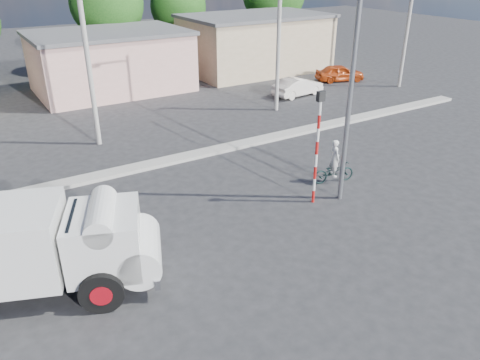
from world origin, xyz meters
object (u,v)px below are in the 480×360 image
car_red (340,73)px  streetlight (349,72)px  car_cream (298,87)px  bicycle (333,172)px  truck (37,246)px  cyclist (334,165)px  traffic_pole (318,139)px

car_red → streetlight: bearing=157.1°
car_cream → streetlight: bearing=140.8°
car_cream → bicycle: bearing=141.3°
truck → cyclist: size_ratio=4.35×
car_red → streetlight: 19.99m
truck → traffic_pole: 9.92m
cyclist → car_red: (12.35, 13.06, -0.17)m
bicycle → cyclist: (0.00, 0.00, 0.32)m
bicycle → traffic_pole: bearing=132.2°
car_red → bicycle: bearing=156.5°
traffic_pole → streetlight: streetlight is taller
cyclist → bicycle: bearing=0.0°
bicycle → car_cream: bearing=-16.6°
truck → streetlight: bearing=20.2°
truck → traffic_pole: size_ratio=1.58×
truck → car_cream: bearing=54.8°
truck → cyclist: (11.72, 1.08, -0.69)m
bicycle → traffic_pole: size_ratio=0.41×
cyclist → streetlight: size_ratio=0.18×
car_red → traffic_pole: (-14.20, -14.00, 1.98)m
traffic_pole → streetlight: 2.56m
bicycle → car_red: car_red is taller
cyclist → traffic_pole: (-1.85, -0.95, 1.80)m
truck → streetlight: (10.80, -0.17, 3.48)m
car_cream → traffic_pole: 15.44m
truck → bicycle: 11.81m
traffic_pole → cyclist: bearing=27.0°
streetlight → car_cream: bearing=57.7°
cyclist → truck: bearing=110.5°
traffic_pole → streetlight: (0.94, -0.30, 2.37)m
cyclist → car_cream: cyclist is taller
car_cream → car_red: bearing=-80.0°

